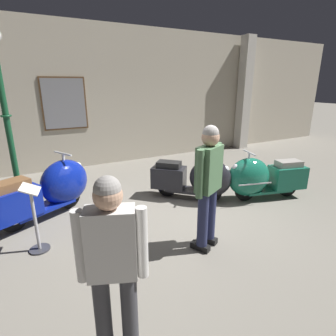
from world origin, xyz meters
name	(u,v)px	position (x,y,z in m)	size (l,w,h in m)	color
ground_plane	(187,220)	(0.00, 0.00, 0.00)	(60.00, 60.00, 0.00)	slate
showroom_back_wall	(116,97)	(0.16, 4.12, 1.89)	(18.00, 0.63, 3.79)	#BCB29E
scooter_0	(51,189)	(-2.01, 1.31, 0.49)	(1.80, 1.26, 1.08)	black
scooter_1	(197,178)	(0.64, 0.65, 0.45)	(1.46, 1.44, 0.98)	black
scooter_2	(261,178)	(1.77, 0.06, 0.46)	(1.71, 0.87, 1.01)	black
lamppost	(4,108)	(-2.54, 2.31, 1.83)	(0.30, 0.30, 3.21)	#144728
visitor_0	(208,180)	(-0.18, -0.80, 1.02)	(0.54, 0.41, 1.76)	black
visitor_1	(113,260)	(-1.80, -1.78, 0.95)	(0.52, 0.36, 1.65)	black
info_stanchion	(36,224)	(-2.31, 0.22, 0.41)	(0.28, 0.36, 0.99)	#333338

